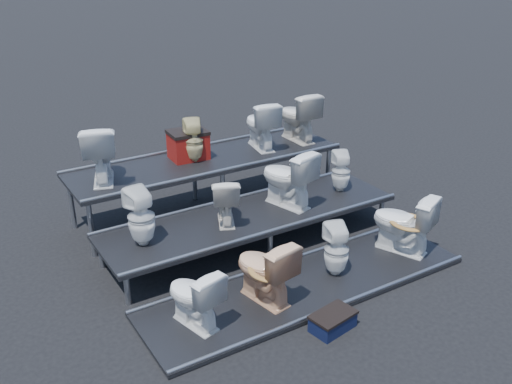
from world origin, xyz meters
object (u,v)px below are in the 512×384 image
red_crate (188,146)px  step_stool (333,322)px  toilet_2 (336,250)px  toilet_3 (403,223)px  toilet_11 (298,116)px  toilet_9 (193,141)px  toilet_4 (141,217)px  toilet_1 (264,270)px  toilet_6 (287,178)px  toilet_0 (194,297)px  toilet_8 (100,153)px  toilet_5 (225,199)px  toilet_10 (261,124)px  toilet_7 (341,171)px

red_crate → step_stool: size_ratio=1.12×
toilet_2 → toilet_3: (1.12, 0.00, 0.08)m
toilet_2 → step_stool: toilet_2 is taller
toilet_11 → step_stool: toilet_11 is taller
toilet_9 → toilet_4: bearing=62.0°
toilet_3 → toilet_1: bearing=-22.4°
toilet_6 → toilet_0: bearing=17.2°
toilet_6 → toilet_8: (-2.20, 1.30, 0.39)m
toilet_5 → red_crate: red_crate is taller
toilet_8 → step_stool: 3.86m
toilet_11 → toilet_10: bearing=0.8°
toilet_1 → toilet_2: (1.06, 0.00, -0.06)m
toilet_8 → toilet_9: (1.40, 0.00, -0.08)m
toilet_6 → toilet_11: toilet_11 is taller
toilet_6 → red_crate: size_ratio=1.55×
toilet_6 → red_crate: toilet_6 is taller
toilet_1 → toilet_10: bearing=-131.6°
toilet_2 → toilet_10: bearing=-84.7°
toilet_2 → toilet_9: 2.79m
toilet_0 → toilet_7: 3.36m
toilet_2 → toilet_9: (-0.66, 2.60, 0.78)m
toilet_10 → red_crate: bearing=2.2°
toilet_4 → toilet_7: 3.13m
toilet_7 → toilet_11: toilet_11 is taller
toilet_8 → red_crate: size_ratio=1.51×
toilet_6 → red_crate: (-0.81, 1.46, 0.18)m
toilet_3 → toilet_10: 2.78m
toilet_5 → red_crate: (0.18, 1.46, 0.27)m
toilet_8 → red_crate: toilet_8 is taller
toilet_8 → toilet_11: size_ratio=1.00×
toilet_1 → toilet_11: bearing=-141.8°
toilet_8 → toilet_11: (3.30, 0.00, -0.00)m
toilet_2 → toilet_0: bearing=16.6°
toilet_6 → toilet_9: bearing=-72.9°
toilet_2 → toilet_4: 2.43m
toilet_11 → red_crate: bearing=-4.1°
toilet_4 → toilet_5: toilet_4 is taller
toilet_1 → toilet_9: (0.40, 2.60, 0.73)m
toilet_3 → toilet_11: (0.12, 2.60, 0.79)m
toilet_1 → toilet_6: size_ratio=0.96×
toilet_9 → toilet_3: bearing=142.5°
toilet_9 → toilet_6: bearing=139.8°
toilet_4 → toilet_8: 1.37m
toilet_9 → red_crate: bearing=-67.7°
toilet_8 → toilet_10: bearing=-160.7°
toilet_2 → toilet_7: toilet_7 is taller
toilet_2 → toilet_10: 2.78m
toilet_4 → step_stool: size_ratio=1.53×
toilet_1 → toilet_8: (-0.99, 2.60, 0.81)m
toilet_1 → toilet_7: bearing=-159.4°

